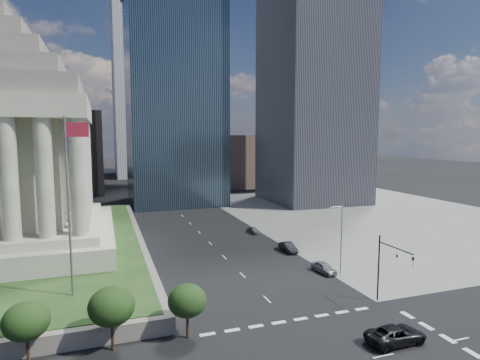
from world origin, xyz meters
name	(u,v)px	position (x,y,z in m)	size (l,w,h in m)	color
ground	(166,200)	(0.00, 100.00, 0.00)	(500.00, 500.00, 0.00)	black
sidewalk_ne	(374,214)	(46.00, 60.00, 0.01)	(68.00, 90.00, 0.03)	slate
flagpole	(70,197)	(-21.83, 24.00, 13.11)	(2.52, 0.24, 20.00)	slate
midrise_glass	(174,100)	(2.00, 95.00, 30.00)	(26.00, 26.00, 60.00)	black
highrise_ne	(314,32)	(42.00, 85.00, 50.00)	(26.00, 28.00, 100.00)	black
building_filler_ne	(234,160)	(32.00, 130.00, 10.00)	(20.00, 30.00, 20.00)	brown
building_filler_nw	(67,152)	(-30.00, 130.00, 14.00)	(24.00, 30.00, 28.00)	brown
traffic_signal_ne	(389,262)	(12.50, 13.70, 5.25)	(0.30, 5.74, 8.00)	black
street_lamp_north	(340,235)	(13.33, 25.00, 5.66)	(2.13, 0.22, 10.00)	slate
pickup_truck	(396,335)	(7.64, 6.52, 0.83)	(2.77, 6.01, 1.67)	black
parked_sedan_near	(324,267)	(11.50, 26.17, 0.77)	(4.50, 1.81, 1.53)	gray
parked_sedan_mid	(288,247)	(11.23, 37.46, 0.77)	(1.64, 4.70, 1.55)	black
parked_sedan_far	(254,230)	(10.31, 51.59, 0.63)	(3.71, 1.49, 1.26)	#54575C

